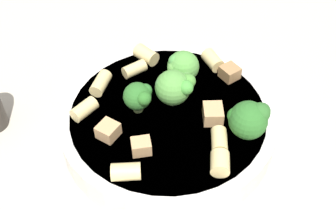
{
  "coord_description": "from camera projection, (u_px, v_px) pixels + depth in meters",
  "views": [
    {
      "loc": [
        0.28,
        0.1,
        0.35
      ],
      "look_at": [
        0.0,
        0.0,
        0.04
      ],
      "focal_mm": 45.0,
      "sensor_mm": 36.0,
      "label": 1
    }
  ],
  "objects": [
    {
      "name": "rigatoni_7",
      "position": [
        213.0,
        60.0,
        0.48
      ],
      "size": [
        0.03,
        0.03,
        0.02
      ],
      "primitive_type": "cylinder",
      "rotation": [
        1.57,
        0.0,
        2.35
      ],
      "color": "#E0C67F",
      "rests_on": "pasta_bowl"
    },
    {
      "name": "pasta_bowl",
      "position": [
        168.0,
        120.0,
        0.44
      ],
      "size": [
        0.22,
        0.22,
        0.03
      ],
      "color": "silver",
      "rests_on": "ground_plane"
    },
    {
      "name": "chicken_chunk_3",
      "position": [
        108.0,
        131.0,
        0.41
      ],
      "size": [
        0.02,
        0.02,
        0.01
      ],
      "primitive_type": "cube",
      "rotation": [
        0.0,
        0.0,
        2.92
      ],
      "color": "tan",
      "rests_on": "pasta_bowl"
    },
    {
      "name": "rigatoni_4",
      "position": [
        220.0,
        163.0,
        0.38
      ],
      "size": [
        0.02,
        0.02,
        0.02
      ],
      "primitive_type": "cylinder",
      "rotation": [
        1.57,
        0.0,
        1.82
      ],
      "color": "#E0C67F",
      "rests_on": "pasta_bowl"
    },
    {
      "name": "rigatoni_0",
      "position": [
        134.0,
        69.0,
        0.47
      ],
      "size": [
        0.03,
        0.03,
        0.01
      ],
      "primitive_type": "cylinder",
      "rotation": [
        1.57,
        0.0,
        0.95
      ],
      "color": "#E0C67F",
      "rests_on": "pasta_bowl"
    },
    {
      "name": "rigatoni_3",
      "position": [
        219.0,
        141.0,
        0.4
      ],
      "size": [
        0.03,
        0.02,
        0.02
      ],
      "primitive_type": "cylinder",
      "rotation": [
        1.57,
        0.0,
        1.87
      ],
      "color": "#E0C67F",
      "rests_on": "pasta_bowl"
    },
    {
      "name": "rigatoni_5",
      "position": [
        146.0,
        55.0,
        0.49
      ],
      "size": [
        0.03,
        0.03,
        0.02
      ],
      "primitive_type": "cylinder",
      "rotation": [
        1.57,
        0.0,
        2.73
      ],
      "color": "#E0C67F",
      "rests_on": "pasta_bowl"
    },
    {
      "name": "broccoli_floret_0",
      "position": [
        250.0,
        119.0,
        0.4
      ],
      "size": [
        0.04,
        0.04,
        0.04
      ],
      "color": "#9EC175",
      "rests_on": "pasta_bowl"
    },
    {
      "name": "chicken_chunk_0",
      "position": [
        141.0,
        146.0,
        0.39
      ],
      "size": [
        0.02,
        0.02,
        0.01
      ],
      "primitive_type": "cube",
      "rotation": [
        0.0,
        0.0,
        2.08
      ],
      "color": "tan",
      "rests_on": "pasta_bowl"
    },
    {
      "name": "chicken_chunk_1",
      "position": [
        213.0,
        114.0,
        0.42
      ],
      "size": [
        0.03,
        0.03,
        0.02
      ],
      "primitive_type": "cube",
      "rotation": [
        0.0,
        0.0,
        0.36
      ],
      "color": "tan",
      "rests_on": "pasta_bowl"
    },
    {
      "name": "rigatoni_1",
      "position": [
        101.0,
        83.0,
        0.45
      ],
      "size": [
        0.03,
        0.02,
        0.01
      ],
      "primitive_type": "cylinder",
      "rotation": [
        1.57,
        0.0,
        1.63
      ],
      "color": "#E0C67F",
      "rests_on": "pasta_bowl"
    },
    {
      "name": "broccoli_floret_2",
      "position": [
        175.0,
        87.0,
        0.43
      ],
      "size": [
        0.04,
        0.04,
        0.04
      ],
      "color": "#93B766",
      "rests_on": "pasta_bowl"
    },
    {
      "name": "chicken_chunk_2",
      "position": [
        230.0,
        72.0,
        0.47
      ],
      "size": [
        0.03,
        0.03,
        0.01
      ],
      "primitive_type": "cube",
      "rotation": [
        0.0,
        0.0,
        0.95
      ],
      "color": "#A87A4C",
      "rests_on": "pasta_bowl"
    },
    {
      "name": "broccoli_floret_3",
      "position": [
        139.0,
        96.0,
        0.42
      ],
      "size": [
        0.03,
        0.03,
        0.03
      ],
      "color": "#93B766",
      "rests_on": "pasta_bowl"
    },
    {
      "name": "rigatoni_2",
      "position": [
        84.0,
        109.0,
        0.43
      ],
      "size": [
        0.03,
        0.02,
        0.02
      ],
      "primitive_type": "cylinder",
      "rotation": [
        1.57,
        0.0,
        1.22
      ],
      "color": "#E0C67F",
      "rests_on": "pasta_bowl"
    },
    {
      "name": "ground_plane",
      "position": [
        168.0,
        132.0,
        0.46
      ],
      "size": [
        2.0,
        2.0,
        0.0
      ],
      "primitive_type": "plane",
      "color": "#BCB29E"
    },
    {
      "name": "broccoli_floret_1",
      "position": [
        184.0,
        67.0,
        0.45
      ],
      "size": [
        0.03,
        0.04,
        0.04
      ],
      "color": "#9EC175",
      "rests_on": "pasta_bowl"
    },
    {
      "name": "rigatoni_6",
      "position": [
        126.0,
        172.0,
        0.37
      ],
      "size": [
        0.02,
        0.03,
        0.02
      ],
      "primitive_type": "cylinder",
      "rotation": [
        1.57,
        0.0,
        0.39
      ],
      "color": "#E0C67F",
      "rests_on": "pasta_bowl"
    }
  ]
}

